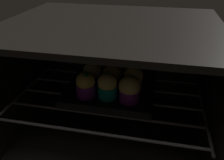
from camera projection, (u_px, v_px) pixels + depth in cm
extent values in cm
cube|color=black|center=(111.00, 129.00, 80.11)|extent=(59.00, 47.00, 1.50)
cube|color=black|center=(111.00, 26.00, 63.14)|extent=(59.00, 47.00, 1.50)
cube|color=black|center=(123.00, 55.00, 91.17)|extent=(59.00, 1.50, 34.00)
cube|color=black|center=(25.00, 74.00, 76.87)|extent=(1.50, 47.00, 34.00)
cube|color=black|center=(211.00, 94.00, 66.38)|extent=(1.50, 47.00, 34.00)
cylinder|color=#4C494C|center=(95.00, 133.00, 56.92)|extent=(54.00, 0.80, 0.80)
cylinder|color=#4C494C|center=(102.00, 114.00, 63.45)|extent=(54.00, 0.80, 0.80)
cylinder|color=#4C494C|center=(108.00, 99.00, 69.98)|extent=(54.00, 0.80, 0.80)
cylinder|color=#4C494C|center=(114.00, 87.00, 76.51)|extent=(54.00, 0.80, 0.80)
cylinder|color=#4C494C|center=(118.00, 76.00, 83.04)|extent=(54.00, 0.80, 0.80)
cylinder|color=#4C494C|center=(122.00, 67.00, 89.58)|extent=(54.00, 0.80, 0.80)
cylinder|color=#4C494C|center=(32.00, 84.00, 78.18)|extent=(0.80, 42.00, 0.80)
cylinder|color=#4C494C|center=(202.00, 103.00, 68.32)|extent=(0.80, 42.00, 0.80)
cube|color=black|center=(112.00, 88.00, 73.87)|extent=(26.37, 26.37, 1.20)
cube|color=black|center=(102.00, 108.00, 62.35)|extent=(26.37, 0.80, 1.00)
cube|color=black|center=(119.00, 68.00, 84.33)|extent=(26.37, 0.80, 1.00)
cube|color=black|center=(73.00, 81.00, 75.67)|extent=(0.80, 26.37, 1.00)
cube|color=black|center=(153.00, 89.00, 71.01)|extent=(0.80, 26.37, 1.00)
cylinder|color=#7A238C|center=(86.00, 90.00, 67.97)|extent=(5.63, 5.63, 3.71)
sphere|color=gold|center=(85.00, 81.00, 66.57)|extent=(5.51, 5.51, 5.51)
sphere|color=#19511E|center=(86.00, 76.00, 65.10)|extent=(2.09, 2.09, 2.09)
cylinder|color=#0C8C84|center=(108.00, 91.00, 67.25)|extent=(5.63, 5.63, 3.71)
sphere|color=#DBBC60|center=(108.00, 83.00, 65.85)|extent=(5.55, 5.55, 5.55)
sphere|color=#28702D|center=(109.00, 74.00, 65.53)|extent=(1.67, 1.67, 1.67)
cylinder|color=#7A238C|center=(129.00, 95.00, 65.63)|extent=(5.63, 5.63, 3.71)
sphere|color=#DBBC60|center=(130.00, 86.00, 64.30)|extent=(6.06, 6.06, 6.06)
sphere|color=#28702D|center=(131.00, 81.00, 63.14)|extent=(1.93, 1.93, 1.93)
cylinder|color=#1928B7|center=(93.00, 78.00, 74.16)|extent=(5.63, 5.63, 3.71)
sphere|color=#E0CC7A|center=(92.00, 71.00, 72.87)|extent=(5.88, 5.88, 5.88)
sphere|color=#19511E|center=(93.00, 66.00, 71.68)|extent=(2.19, 2.19, 2.19)
cylinder|color=red|center=(112.00, 81.00, 72.76)|extent=(5.63, 5.63, 3.71)
sphere|color=gold|center=(112.00, 74.00, 71.55)|extent=(5.97, 5.97, 5.97)
cylinder|color=#7A238C|center=(133.00, 84.00, 71.15)|extent=(5.63, 5.63, 3.71)
sphere|color=#DBBC60|center=(133.00, 75.00, 69.71)|extent=(5.94, 5.94, 5.94)
sphere|color=#19511E|center=(134.00, 69.00, 68.83)|extent=(1.93, 1.93, 1.93)
cylinder|color=#1928B7|center=(97.00, 71.00, 79.14)|extent=(5.63, 5.63, 3.71)
sphere|color=#DBBC60|center=(97.00, 63.00, 77.81)|extent=(5.54, 5.54, 5.54)
sphere|color=#1E6023|center=(96.00, 56.00, 77.45)|extent=(2.30, 2.30, 2.30)
cylinder|color=#0C8C84|center=(115.00, 72.00, 78.05)|extent=(5.63, 5.63, 3.71)
sphere|color=#DBBC60|center=(115.00, 65.00, 76.77)|extent=(6.01, 6.01, 6.01)
sphere|color=#28702D|center=(115.00, 59.00, 75.51)|extent=(2.41, 2.41, 2.41)
cylinder|color=#7A238C|center=(134.00, 74.00, 77.03)|extent=(5.63, 5.63, 3.71)
sphere|color=#DBBC60|center=(135.00, 66.00, 75.77)|extent=(5.80, 5.80, 5.80)
sphere|color=#19511E|center=(136.00, 61.00, 74.55)|extent=(1.97, 1.97, 1.97)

